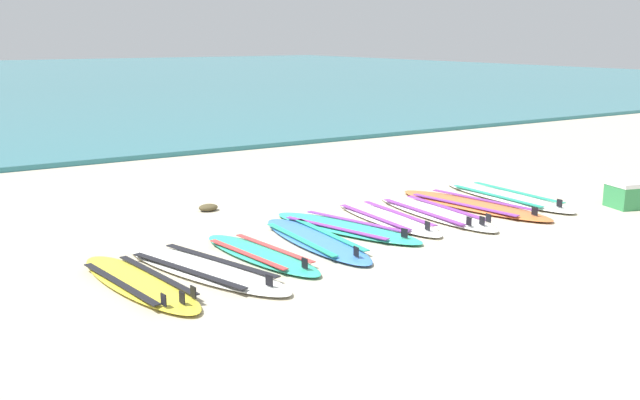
{
  "coord_description": "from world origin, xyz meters",
  "views": [
    {
      "loc": [
        -5.36,
        -6.99,
        2.41
      ],
      "look_at": [
        -0.33,
        0.89,
        0.25
      ],
      "focal_mm": 40.24,
      "sensor_mm": 36.0,
      "label": 1
    }
  ],
  "objects_px": {
    "surfboard_3": "(315,240)",
    "surfboard_5": "(386,218)",
    "cooler_box": "(622,195)",
    "surfboard_0": "(139,282)",
    "surfboard_1": "(204,269)",
    "surfboard_2": "(260,254)",
    "surfboard_6": "(434,212)",
    "surfboard_4": "(346,227)",
    "surfboard_7": "(473,205)",
    "surfboard_8": "(507,196)"
  },
  "relations": [
    {
      "from": "surfboard_0",
      "to": "surfboard_7",
      "type": "height_order",
      "value": "same"
    },
    {
      "from": "surfboard_0",
      "to": "surfboard_6",
      "type": "bearing_deg",
      "value": 7.99
    },
    {
      "from": "surfboard_4",
      "to": "surfboard_7",
      "type": "relative_size",
      "value": 0.9
    },
    {
      "from": "cooler_box",
      "to": "surfboard_5",
      "type": "bearing_deg",
      "value": 159.12
    },
    {
      "from": "surfboard_0",
      "to": "surfboard_3",
      "type": "distance_m",
      "value": 2.29
    },
    {
      "from": "surfboard_3",
      "to": "surfboard_4",
      "type": "relative_size",
      "value": 0.97
    },
    {
      "from": "surfboard_2",
      "to": "cooler_box",
      "type": "distance_m",
      "value": 5.49
    },
    {
      "from": "surfboard_2",
      "to": "surfboard_7",
      "type": "bearing_deg",
      "value": 7.22
    },
    {
      "from": "surfboard_3",
      "to": "cooler_box",
      "type": "xyz_separation_m",
      "value": [
        4.63,
        -0.86,
        0.16
      ]
    },
    {
      "from": "surfboard_2",
      "to": "surfboard_4",
      "type": "bearing_deg",
      "value": 16.57
    },
    {
      "from": "surfboard_1",
      "to": "surfboard_2",
      "type": "xyz_separation_m",
      "value": [
        0.73,
        0.13,
        0.0
      ]
    },
    {
      "from": "surfboard_1",
      "to": "surfboard_2",
      "type": "bearing_deg",
      "value": 9.89
    },
    {
      "from": "cooler_box",
      "to": "surfboard_0",
      "type": "bearing_deg",
      "value": 175.73
    },
    {
      "from": "surfboard_4",
      "to": "surfboard_7",
      "type": "xyz_separation_m",
      "value": [
        2.24,
        0.04,
        -0.0
      ]
    },
    {
      "from": "surfboard_1",
      "to": "surfboard_3",
      "type": "height_order",
      "value": "same"
    },
    {
      "from": "surfboard_2",
      "to": "surfboard_3",
      "type": "bearing_deg",
      "value": 10.87
    },
    {
      "from": "surfboard_5",
      "to": "surfboard_8",
      "type": "relative_size",
      "value": 0.9
    },
    {
      "from": "surfboard_0",
      "to": "surfboard_4",
      "type": "relative_size",
      "value": 0.95
    },
    {
      "from": "surfboard_3",
      "to": "surfboard_4",
      "type": "xyz_separation_m",
      "value": [
        0.62,
        0.27,
        -0.0
      ]
    },
    {
      "from": "surfboard_1",
      "to": "surfboard_2",
      "type": "relative_size",
      "value": 1.23
    },
    {
      "from": "surfboard_2",
      "to": "surfboard_4",
      "type": "distance_m",
      "value": 1.5
    },
    {
      "from": "surfboard_8",
      "to": "surfboard_0",
      "type": "bearing_deg",
      "value": -172.57
    },
    {
      "from": "surfboard_5",
      "to": "surfboard_4",
      "type": "bearing_deg",
      "value": -171.01
    },
    {
      "from": "surfboard_6",
      "to": "surfboard_1",
      "type": "bearing_deg",
      "value": -171.35
    },
    {
      "from": "surfboard_6",
      "to": "surfboard_4",
      "type": "bearing_deg",
      "value": 179.99
    },
    {
      "from": "surfboard_0",
      "to": "surfboard_4",
      "type": "height_order",
      "value": "same"
    },
    {
      "from": "surfboard_7",
      "to": "surfboard_8",
      "type": "xyz_separation_m",
      "value": [
        0.81,
        0.12,
        0.0
      ]
    },
    {
      "from": "surfboard_7",
      "to": "surfboard_6",
      "type": "bearing_deg",
      "value": -177.14
    },
    {
      "from": "surfboard_1",
      "to": "surfboard_6",
      "type": "height_order",
      "value": "same"
    },
    {
      "from": "surfboard_8",
      "to": "surfboard_7",
      "type": "bearing_deg",
      "value": -171.37
    },
    {
      "from": "surfboard_3",
      "to": "surfboard_7",
      "type": "xyz_separation_m",
      "value": [
        2.86,
        0.31,
        -0.0
      ]
    },
    {
      "from": "surfboard_4",
      "to": "surfboard_5",
      "type": "bearing_deg",
      "value": 8.99
    },
    {
      "from": "surfboard_2",
      "to": "surfboard_0",
      "type": "bearing_deg",
      "value": -172.71
    },
    {
      "from": "surfboard_5",
      "to": "surfboard_8",
      "type": "height_order",
      "value": "same"
    },
    {
      "from": "surfboard_1",
      "to": "cooler_box",
      "type": "bearing_deg",
      "value": -5.29
    },
    {
      "from": "surfboard_3",
      "to": "surfboard_5",
      "type": "bearing_deg",
      "value": 15.92
    },
    {
      "from": "cooler_box",
      "to": "surfboard_4",
      "type": "bearing_deg",
      "value": 164.27
    },
    {
      "from": "surfboard_2",
      "to": "surfboard_7",
      "type": "relative_size",
      "value": 0.78
    },
    {
      "from": "surfboard_5",
      "to": "surfboard_2",
      "type": "bearing_deg",
      "value": -165.95
    },
    {
      "from": "surfboard_0",
      "to": "surfboard_8",
      "type": "relative_size",
      "value": 0.9
    },
    {
      "from": "surfboard_2",
      "to": "surfboard_7",
      "type": "height_order",
      "value": "same"
    },
    {
      "from": "surfboard_0",
      "to": "surfboard_1",
      "type": "height_order",
      "value": "same"
    },
    {
      "from": "surfboard_0",
      "to": "surfboard_1",
      "type": "distance_m",
      "value": 0.71
    },
    {
      "from": "surfboard_4",
      "to": "surfboard_8",
      "type": "bearing_deg",
      "value": 3.02
    },
    {
      "from": "surfboard_1",
      "to": "surfboard_2",
      "type": "height_order",
      "value": "same"
    },
    {
      "from": "surfboard_1",
      "to": "surfboard_6",
      "type": "distance_m",
      "value": 3.7
    },
    {
      "from": "surfboard_4",
      "to": "surfboard_6",
      "type": "height_order",
      "value": "same"
    },
    {
      "from": "surfboard_5",
      "to": "surfboard_7",
      "type": "relative_size",
      "value": 0.85
    },
    {
      "from": "surfboard_5",
      "to": "surfboard_1",
      "type": "bearing_deg",
      "value": -166.99
    },
    {
      "from": "surfboard_7",
      "to": "surfboard_3",
      "type": "bearing_deg",
      "value": -173.84
    }
  ]
}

